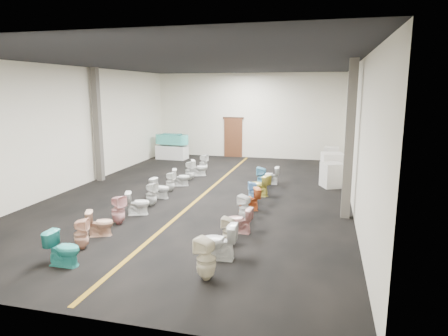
{
  "coord_description": "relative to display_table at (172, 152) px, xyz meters",
  "views": [
    {
      "loc": [
        4.1,
        -13.17,
        3.69
      ],
      "look_at": [
        0.46,
        1.0,
        0.77
      ],
      "focal_mm": 32.0,
      "sensor_mm": 36.0,
      "label": 1
    }
  ],
  "objects": [
    {
      "name": "toilet_right_0",
      "position": [
        5.75,
        -12.68,
        0.07
      ],
      "size": [
        0.5,
        0.49,
        0.86
      ],
      "primitive_type": "imported",
      "rotation": [
        0.0,
        0.0,
        -1.91
      ],
      "color": "beige",
      "rests_on": "floor"
    },
    {
      "name": "toilet_right_4",
      "position": [
        5.79,
        -9.05,
        0.03
      ],
      "size": [
        0.44,
        0.44,
        0.76
      ],
      "primitive_type": "imported",
      "rotation": [
        0.0,
        0.0,
        -1.9
      ],
      "color": "silver",
      "rests_on": "floor"
    },
    {
      "name": "wall_front",
      "position": [
        3.8,
        -14.46,
        1.9
      ],
      "size": [
        10.0,
        0.0,
        10.0
      ],
      "primitive_type": "plane",
      "rotation": [
        -1.57,
        0.0,
        0.0
      ],
      "color": "silver",
      "rests_on": "ground"
    },
    {
      "name": "toilet_left_5",
      "position": [
        2.6,
        -8.32,
        0.03
      ],
      "size": [
        0.41,
        0.4,
        0.76
      ],
      "primitive_type": "imported",
      "rotation": [
        0.0,
        0.0,
        1.4
      ],
      "color": "silver",
      "rests_on": "floor"
    },
    {
      "name": "toilet_left_11",
      "position": [
        2.63,
        -2.81,
        0.05
      ],
      "size": [
        0.42,
        0.41,
        0.8
      ],
      "primitive_type": "imported",
      "rotation": [
        0.0,
        0.0,
        1.42
      ],
      "color": "white",
      "rests_on": "floor"
    },
    {
      "name": "toilet_right_9",
      "position": [
        5.85,
        -4.41,
        -0.0
      ],
      "size": [
        0.7,
        0.41,
        0.7
      ],
      "primitive_type": "imported",
      "rotation": [
        0.0,
        0.0,
        -1.54
      ],
      "color": "white",
      "rests_on": "floor"
    },
    {
      "name": "toilet_left_4",
      "position": [
        2.58,
        -9.23,
        -0.0
      ],
      "size": [
        0.79,
        0.63,
        0.7
      ],
      "primitive_type": "imported",
      "rotation": [
        0.0,
        0.0,
        1.96
      ],
      "color": "white",
      "rests_on": "floor"
    },
    {
      "name": "toilet_right_1",
      "position": [
        5.74,
        -11.7,
        0.06
      ],
      "size": [
        0.82,
        0.49,
        0.82
      ],
      "primitive_type": "imported",
      "rotation": [
        0.0,
        0.0,
        -1.53
      ],
      "color": "white",
      "rests_on": "floor"
    },
    {
      "name": "display_table",
      "position": [
        0.0,
        0.0,
        0.0
      ],
      "size": [
        1.62,
        0.85,
        0.71
      ],
      "primitive_type": "cube",
      "rotation": [
        0.0,
        0.0,
        -0.04
      ],
      "color": "white",
      "rests_on": "floor"
    },
    {
      "name": "toilet_right_2",
      "position": [
        5.77,
        -10.87,
        -0.0
      ],
      "size": [
        0.35,
        0.35,
        0.7
      ],
      "primitive_type": "imported",
      "rotation": [
        0.0,
        0.0,
        -1.67
      ],
      "color": "beige",
      "rests_on": "floor"
    },
    {
      "name": "aisle_stripe",
      "position": [
        3.8,
        -6.46,
        -0.35
      ],
      "size": [
        0.12,
        15.6,
        0.01
      ],
      "primitive_type": "cube",
      "color": "#926715",
      "rests_on": "floor"
    },
    {
      "name": "toilet_left_7",
      "position": [
        2.48,
        -6.42,
        0.0
      ],
      "size": [
        0.36,
        0.35,
        0.72
      ],
      "primitive_type": "imported",
      "rotation": [
        0.0,
        0.0,
        1.47
      ],
      "color": "white",
      "rests_on": "floor"
    },
    {
      "name": "toilet_left_0",
      "position": [
        2.65,
        -12.82,
        0.02
      ],
      "size": [
        0.74,
        0.42,
        0.75
      ],
      "primitive_type": "imported",
      "rotation": [
        0.0,
        0.0,
        1.57
      ],
      "color": "teal",
      "rests_on": "floor"
    },
    {
      "name": "appliance_crate_c",
      "position": [
        8.2,
        -2.04,
        0.04
      ],
      "size": [
        0.76,
        0.76,
        0.78
      ],
      "primitive_type": "cube",
      "rotation": [
        0.0,
        0.0,
        -0.1
      ],
      "color": "silver",
      "rests_on": "floor"
    },
    {
      "name": "appliance_crate_d",
      "position": [
        8.2,
        -0.18,
        0.13
      ],
      "size": [
        0.71,
        0.71,
        0.96
      ],
      "primitive_type": "cube",
      "rotation": [
        0.0,
        0.0,
        -0.06
      ],
      "color": "silver",
      "rests_on": "floor"
    },
    {
      "name": "wall_back",
      "position": [
        3.8,
        1.54,
        1.9
      ],
      "size": [
        10.0,
        0.0,
        10.0
      ],
      "primitive_type": "plane",
      "rotation": [
        1.57,
        0.0,
        0.0
      ],
      "color": "silver",
      "rests_on": "ground"
    },
    {
      "name": "door_frame",
      "position": [
        3.0,
        1.49,
        1.77
      ],
      "size": [
        1.15,
        0.08,
        0.1
      ],
      "primitive_type": "cube",
      "color": "#331C11",
      "rests_on": "back_door"
    },
    {
      "name": "appliance_crate_a",
      "position": [
        8.2,
        -4.29,
        0.11
      ],
      "size": [
        0.96,
        0.96,
        0.93
      ],
      "primitive_type": "cube",
      "rotation": [
        0.0,
        0.0,
        0.43
      ],
      "color": "silver",
      "rests_on": "floor"
    },
    {
      "name": "toilet_left_6",
      "position": [
        2.49,
        -7.35,
        -0.01
      ],
      "size": [
        0.71,
        0.46,
        0.68
      ],
      "primitive_type": "imported",
      "rotation": [
        0.0,
        0.0,
        1.45
      ],
      "color": "white",
      "rests_on": "floor"
    },
    {
      "name": "column_right",
      "position": [
        8.55,
        -7.96,
        1.9
      ],
      "size": [
        0.25,
        0.25,
        4.5
      ],
      "primitive_type": "cube",
      "color": "#59544C",
      "rests_on": "floor"
    },
    {
      "name": "toilet_right_8",
      "position": [
        5.67,
        -5.24,
        0.06
      ],
      "size": [
        0.39,
        0.39,
        0.83
      ],
      "primitive_type": "imported",
      "rotation": [
        0.0,
        0.0,
        -1.6
      ],
      "color": "#63AED1",
      "rests_on": "floor"
    },
    {
      "name": "toilet_right_7",
      "position": [
        5.73,
        -6.21,
        0.02
      ],
      "size": [
        0.84,
        0.68,
        0.75
      ],
      "primitive_type": "imported",
      "rotation": [
        0.0,
        0.0,
        -1.98
      ],
      "color": "#D9CC55",
      "rests_on": "floor"
    },
    {
      "name": "toilet_left_1",
      "position": [
        2.49,
        -11.94,
        0.01
      ],
      "size": [
        0.42,
        0.41,
        0.73
      ],
      "primitive_type": "imported",
      "rotation": [
        0.0,
        0.0,
        1.86
      ],
      "color": "#F0B598",
      "rests_on": "floor"
    },
    {
      "name": "wall_left",
      "position": [
        -1.2,
        -6.46,
        1.9
      ],
      "size": [
        0.0,
        16.0,
        16.0
      ],
      "primitive_type": "plane",
      "rotation": [
        1.57,
        0.0,
        1.57
      ],
      "color": "silver",
      "rests_on": "ground"
    },
    {
      "name": "appliance_crate_b",
      "position": [
        8.2,
        -3.13,
        0.21
      ],
      "size": [
        0.95,
        0.95,
        1.12
      ],
      "primitive_type": "cube",
      "rotation": [
        0.0,
        0.0,
        0.18
      ],
      "color": "silver",
      "rests_on": "floor"
    },
    {
      "name": "wall_right",
      "position": [
        8.8,
        -6.46,
        1.9
      ],
      "size": [
        0.0,
        16.0,
        16.0
      ],
      "primitive_type": "plane",
      "rotation": [
        1.57,
        0.0,
        -1.57
      ],
      "color": "silver",
      "rests_on": "ground"
    },
    {
      "name": "floor",
      "position": [
        3.8,
        -6.46,
        -0.35
      ],
      "size": [
        16.0,
        16.0,
        0.0
      ],
      "primitive_type": "plane",
      "color": "black",
      "rests_on": "ground"
    },
    {
      "name": "toilet_left_3",
      "position": [
        2.46,
        -10.16,
        0.06
      ],
      "size": [
        0.49,
        0.48,
        0.82
      ],
      "primitive_type": "imported",
      "rotation": [
        0.0,
        0.0,
        1.2
      ],
      "color": "#E2A2A3",
      "rests_on": "floor"
    },
    {
      "name": "toilet_left_8",
      "position": [
        2.57,
        -5.53,
        -0.02
      ],
      "size": [
        0.74,
        0.57,
        0.67
      ],
      "primitive_type": "imported",
      "rotation": [
        0.0,
        0.0,
        1.9
      ],
      "color": "silver",
      "rests_on": "floor"
    },
    {
      "name": "ceiling",
      "position": [
        3.8,
        -6.46,
        4.15
      ],
      "size": [
        16.0,
        16.0,
        0.0
      ],
      "primitive_type": "plane",
      "rotation": [
        3.14,
        0.0,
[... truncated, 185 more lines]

